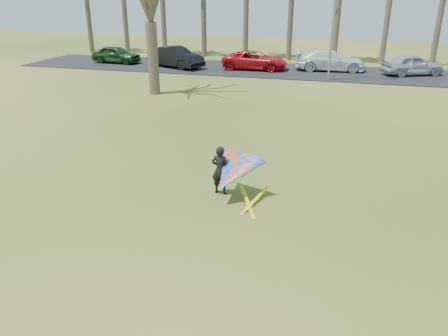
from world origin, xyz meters
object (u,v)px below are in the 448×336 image
(car_0, at_px, (116,54))
(car_4, at_px, (412,65))
(car_2, at_px, (255,60))
(car_3, at_px, (330,60))
(streetlight, at_px, (336,13))
(car_1, at_px, (175,57))
(kite_flyer, at_px, (231,173))

(car_0, xyz_separation_m, car_4, (23.68, 0.68, 0.04))
(car_2, relative_size, car_3, 0.96)
(car_4, bearing_deg, streetlight, 98.26)
(car_4, bearing_deg, car_0, 67.75)
(car_2, relative_size, car_4, 1.15)
(car_1, bearing_deg, streetlight, -76.57)
(car_3, bearing_deg, car_0, 87.33)
(car_1, height_order, car_3, car_1)
(car_4, bearing_deg, car_3, 62.81)
(streetlight, bearing_deg, kite_flyer, -95.85)
(car_3, xyz_separation_m, kite_flyer, (-1.75, -23.56, 0.01))
(streetlight, height_order, kite_flyer, streetlight)
(car_3, relative_size, kite_flyer, 2.22)
(car_0, height_order, car_2, car_0)
(car_4, relative_size, kite_flyer, 1.83)
(car_2, distance_m, kite_flyer, 22.89)
(car_0, relative_size, car_1, 0.84)
(car_0, height_order, car_1, car_1)
(streetlight, distance_m, car_3, 5.32)
(car_3, xyz_separation_m, car_4, (5.90, -0.34, -0.02))
(car_3, bearing_deg, car_1, 92.51)
(kite_flyer, bearing_deg, car_3, 85.75)
(car_0, relative_size, car_2, 0.82)
(car_0, bearing_deg, streetlight, -95.48)
(car_1, relative_size, car_2, 0.98)
(car_0, distance_m, car_4, 23.69)
(car_3, relative_size, car_4, 1.21)
(car_0, distance_m, car_1, 5.76)
(streetlight, height_order, car_3, streetlight)
(car_4, xyz_separation_m, kite_flyer, (-7.65, -23.22, 0.03))
(car_3, bearing_deg, car_2, 94.17)
(car_3, bearing_deg, streetlight, 178.00)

